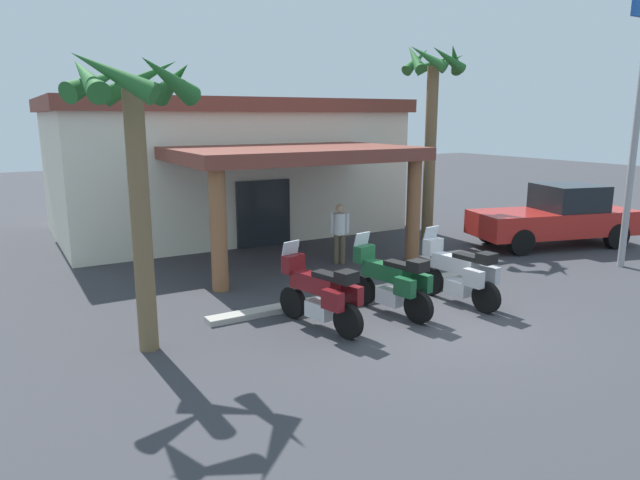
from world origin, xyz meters
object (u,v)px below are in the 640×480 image
at_px(pickup_truck_red, 557,217).
at_px(motel_building, 225,165).
at_px(motorcycle_green, 391,281).
at_px(palm_tree_near_portico, 433,99).
at_px(palm_tree_roadside, 134,127).
at_px(motorcycle_silver, 459,273).
at_px(pedestrian, 340,230).
at_px(motorcycle_maroon, 320,294).

bearing_deg(pickup_truck_red, motel_building, 150.30).
bearing_deg(motel_building, motorcycle_green, -92.11).
relative_size(palm_tree_near_portico, palm_tree_roadside, 1.24).
height_order(motorcycle_silver, pedestrian, pedestrian).
xyz_separation_m(pickup_truck_red, palm_tree_near_portico, (-2.84, 2.83, 3.65)).
height_order(motorcycle_silver, palm_tree_roadside, palm_tree_roadside).
bearing_deg(motorcycle_maroon, pedestrian, -50.10).
bearing_deg(motorcycle_silver, pedestrian, -1.12).
xyz_separation_m(motel_building, motorcycle_silver, (1.13, -10.66, -1.65)).
height_order(pickup_truck_red, palm_tree_roadside, palm_tree_roadside).
height_order(motorcycle_maroon, palm_tree_roadside, palm_tree_roadside).
relative_size(pedestrian, palm_tree_roadside, 0.33).
distance_m(motorcycle_green, palm_tree_roadside, 5.83).
bearing_deg(palm_tree_roadside, motorcycle_silver, -8.24).
bearing_deg(motel_building, motorcycle_maroon, -101.24).
height_order(motorcycle_green, motorcycle_silver, same).
bearing_deg(palm_tree_near_portico, palm_tree_roadside, -156.43).
height_order(motorcycle_silver, palm_tree_near_portico, palm_tree_near_portico).
distance_m(motorcycle_green, pickup_truck_red, 8.82).
distance_m(pickup_truck_red, palm_tree_near_portico, 5.43).
height_order(motel_building, pedestrian, motel_building).
relative_size(motel_building, motorcycle_maroon, 5.44).
distance_m(motel_building, palm_tree_roadside, 11.21).
bearing_deg(motorcycle_maroon, palm_tree_near_portico, -67.49).
distance_m(motorcycle_green, palm_tree_near_portico, 8.64).
bearing_deg(pedestrian, palm_tree_near_portico, -40.03).
xyz_separation_m(motorcycle_green, palm_tree_roadside, (-4.84, 0.70, 3.17)).
relative_size(motel_building, motorcycle_silver, 5.37).
distance_m(pickup_truck_red, palm_tree_roadside, 13.74).
height_order(motel_building, palm_tree_near_portico, palm_tree_near_portico).
distance_m(motorcycle_green, pedestrian, 4.27).
xyz_separation_m(motorcycle_maroon, motorcycle_green, (1.68, -0.04, 0.00)).
height_order(motel_building, palm_tree_roadside, palm_tree_roadside).
bearing_deg(motel_building, palm_tree_near_portico, -44.43).
distance_m(motorcycle_silver, pickup_truck_red, 7.30).
relative_size(pickup_truck_red, palm_tree_roadside, 1.07).
distance_m(motel_building, palm_tree_near_portico, 7.57).
relative_size(motorcycle_maroon, motorcycle_silver, 0.99).
bearing_deg(motel_building, palm_tree_roadside, -118.11).
bearing_deg(motorcycle_silver, palm_tree_near_portico, -41.30).
height_order(pickup_truck_red, palm_tree_near_portico, palm_tree_near_portico).
bearing_deg(motorcycle_green, palm_tree_roadside, 71.32).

